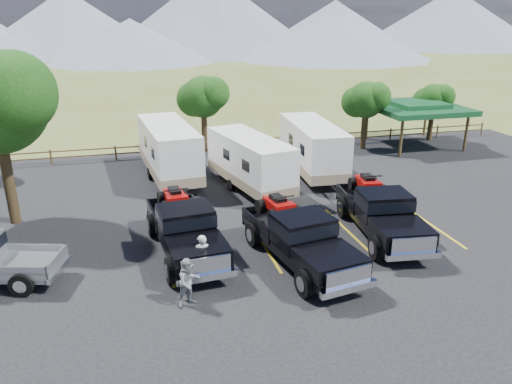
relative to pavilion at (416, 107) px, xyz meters
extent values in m
plane|color=#525C27|center=(-13.00, -17.00, -2.79)|extent=(320.00, 320.00, 0.00)
cube|color=black|center=(-13.00, -14.00, -2.77)|extent=(44.00, 34.00, 0.04)
cube|color=gold|center=(-19.00, -13.00, -2.74)|extent=(0.12, 5.50, 0.01)
cube|color=gold|center=(-15.00, -13.00, -2.74)|extent=(0.12, 5.50, 0.01)
cube|color=gold|center=(-11.00, -13.00, -2.74)|extent=(0.12, 5.50, 0.01)
cube|color=gold|center=(-7.00, -13.00, -2.74)|extent=(0.12, 5.50, 0.01)
cylinder|color=#312413|center=(-25.50, -8.00, -0.55)|extent=(0.48, 0.48, 4.48)
sphere|color=#133F0F|center=(-24.54, -8.80, 3.29)|extent=(3.52, 3.52, 3.52)
cylinder|color=#312413|center=(-4.00, 0.00, -1.39)|extent=(0.39, 0.39, 2.80)
sphere|color=#133F0F|center=(-4.00, 0.00, 0.71)|extent=(2.52, 2.52, 2.52)
sphere|color=#133F0F|center=(-3.46, -0.45, 0.98)|extent=(1.98, 1.98, 1.98)
sphere|color=#133F0F|center=(-4.50, 0.40, 0.53)|extent=(2.16, 2.16, 2.16)
cylinder|color=#312413|center=(2.00, 1.00, -1.53)|extent=(0.38, 0.38, 2.52)
sphere|color=#133F0F|center=(2.00, 1.00, 0.36)|extent=(2.24, 2.24, 2.24)
sphere|color=#133F0F|center=(2.48, 0.60, 0.60)|extent=(1.76, 1.76, 1.76)
sphere|color=#133F0F|center=(1.55, 1.35, 0.20)|extent=(1.92, 1.92, 1.92)
cylinder|color=#312413|center=(-15.00, 2.00, -1.25)|extent=(0.41, 0.41, 3.08)
sphere|color=#133F0F|center=(-15.00, 2.00, 1.06)|extent=(2.80, 2.80, 2.80)
sphere|color=#133F0F|center=(-14.40, 1.50, 1.36)|extent=(2.20, 2.20, 2.20)
sphere|color=#133F0F|center=(-15.56, 2.44, 0.86)|extent=(2.40, 2.40, 2.40)
cylinder|color=brown|center=(-25.00, 1.50, -2.29)|extent=(0.12, 0.12, 1.00)
cylinder|color=brown|center=(-21.00, 1.50, -2.29)|extent=(0.12, 0.12, 1.00)
cylinder|color=brown|center=(-17.00, 1.50, -2.29)|extent=(0.12, 0.12, 1.00)
cylinder|color=brown|center=(-13.00, 1.50, -2.29)|extent=(0.12, 0.12, 1.00)
cylinder|color=brown|center=(-9.00, 1.50, -2.29)|extent=(0.12, 0.12, 1.00)
cylinder|color=brown|center=(-5.00, 1.50, -2.29)|extent=(0.12, 0.12, 1.00)
cylinder|color=brown|center=(-1.00, 1.50, -2.29)|extent=(0.12, 0.12, 1.00)
cylinder|color=brown|center=(3.00, 1.50, -2.29)|extent=(0.12, 0.12, 1.00)
cylinder|color=brown|center=(7.00, 1.50, -2.29)|extent=(0.12, 0.12, 1.00)
cube|color=brown|center=(-11.00, 1.50, -2.34)|extent=(36.00, 0.06, 0.08)
cube|color=brown|center=(-11.00, 1.50, -1.94)|extent=(36.00, 0.06, 0.08)
cylinder|color=brown|center=(-2.50, -2.50, -1.49)|extent=(0.20, 0.20, 2.60)
cylinder|color=brown|center=(-2.50, 2.50, -1.49)|extent=(0.20, 0.20, 2.60)
cylinder|color=brown|center=(2.50, -2.50, -1.49)|extent=(0.20, 0.20, 2.60)
cylinder|color=brown|center=(2.50, 2.50, -1.49)|extent=(0.20, 0.20, 2.60)
cube|color=#164F29|center=(0.00, 0.00, -0.04)|extent=(6.20, 6.20, 0.35)
cube|color=#164F29|center=(0.00, 0.00, 0.26)|extent=(3.50, 3.50, 0.35)
cone|color=slate|center=(-31.00, 95.00, 4.21)|extent=(44.00, 44.00, 14.00)
cone|color=slate|center=(1.00, 91.00, 6.21)|extent=(52.00, 52.00, 18.00)
cone|color=slate|center=(35.00, 97.00, 3.21)|extent=(40.00, 40.00, 12.00)
cone|color=slate|center=(67.00, 93.00, 4.71)|extent=(50.00, 50.00, 15.00)
cone|color=slate|center=(-18.00, 70.00, 1.21)|extent=(32.00, 32.00, 8.00)
cone|color=slate|center=(22.00, 67.00, 1.71)|extent=(40.00, 40.00, 9.00)
cube|color=black|center=(-18.22, -13.13, -2.06)|extent=(2.58, 6.39, 0.39)
cube|color=black|center=(-18.02, -15.22, -1.65)|extent=(2.27, 2.16, 0.55)
cube|color=black|center=(-18.20, -13.26, -1.27)|extent=(2.21, 1.89, 1.09)
cube|color=black|center=(-18.20, -13.26, -1.11)|extent=(2.26, 1.96, 0.49)
cube|color=black|center=(-18.40, -11.17, -1.76)|extent=(2.33, 2.81, 0.60)
cube|color=silver|center=(-17.92, -16.33, -1.71)|extent=(1.75, 0.25, 0.60)
cube|color=silver|center=(-17.91, -16.40, -2.12)|extent=(2.15, 0.40, 0.24)
cube|color=silver|center=(-18.52, -9.87, -2.12)|extent=(2.15, 0.37, 0.24)
cylinder|color=black|center=(-19.04, -15.38, -2.26)|extent=(0.42, 1.01, 0.98)
cylinder|color=black|center=(-16.99, -15.19, -2.26)|extent=(0.42, 1.01, 0.98)
cylinder|color=black|center=(-19.44, -11.07, -2.26)|extent=(0.42, 1.01, 0.98)
cylinder|color=black|center=(-17.39, -10.88, -2.26)|extent=(0.42, 1.01, 0.98)
cube|color=#8B0907|center=(-18.40, -11.17, -1.02)|extent=(0.89, 1.49, 0.38)
cube|color=black|center=(-18.40, -11.17, -0.75)|extent=(0.51, 0.86, 0.20)
cube|color=#8B0907|center=(-18.34, -11.77, -0.91)|extent=(0.91, 0.46, 0.24)
cylinder|color=black|center=(-18.35, -11.66, -0.53)|extent=(0.99, 0.16, 0.07)
cylinder|color=black|center=(-18.83, -11.82, -1.24)|extent=(0.34, 0.64, 0.61)
cylinder|color=black|center=(-17.85, -11.73, -1.24)|extent=(0.34, 0.64, 0.61)
cylinder|color=black|center=(-18.95, -10.62, -1.24)|extent=(0.34, 0.64, 0.61)
cylinder|color=black|center=(-17.97, -10.53, -1.24)|extent=(0.34, 0.64, 0.61)
cube|color=black|center=(-14.06, -15.12, -2.06)|extent=(3.03, 6.48, 0.39)
cube|color=black|center=(-13.71, -17.19, -1.65)|extent=(2.40, 2.29, 0.55)
cube|color=black|center=(-14.04, -15.25, -1.27)|extent=(2.31, 2.03, 1.09)
cube|color=black|center=(-14.04, -15.25, -1.11)|extent=(2.37, 2.10, 0.49)
cube|color=black|center=(-14.39, -13.18, -1.76)|extent=(2.51, 2.94, 0.60)
cube|color=silver|center=(-13.52, -18.29, -1.71)|extent=(1.74, 0.38, 0.60)
cube|color=silver|center=(-13.51, -18.35, -2.12)|extent=(2.15, 0.55, 0.24)
cube|color=silver|center=(-14.61, -11.89, -2.12)|extent=(2.14, 0.53, 0.24)
cylinder|color=black|center=(-14.71, -17.43, -2.26)|extent=(0.49, 1.03, 0.98)
cylinder|color=black|center=(-12.68, -17.08, -2.26)|extent=(0.49, 1.03, 0.98)
cylinder|color=black|center=(-15.44, -13.16, -2.26)|extent=(0.49, 1.03, 0.98)
cylinder|color=black|center=(-13.41, -12.81, -2.26)|extent=(0.49, 1.03, 0.98)
cube|color=#8B0907|center=(-14.39, -13.18, -1.02)|extent=(0.99, 1.53, 0.38)
cube|color=black|center=(-14.39, -13.18, -0.75)|extent=(0.57, 0.88, 0.20)
cube|color=#8B0907|center=(-14.29, -13.77, -0.91)|extent=(0.93, 0.52, 0.24)
cylinder|color=black|center=(-14.31, -13.67, -0.53)|extent=(0.98, 0.23, 0.07)
cylinder|color=black|center=(-14.78, -13.86, -1.24)|extent=(0.38, 0.65, 0.61)
cylinder|color=black|center=(-13.81, -13.69, -1.24)|extent=(0.38, 0.65, 0.61)
cylinder|color=black|center=(-14.98, -12.67, -1.24)|extent=(0.38, 0.65, 0.61)
cylinder|color=black|center=(-14.01, -12.50, -1.24)|extent=(0.38, 0.65, 0.61)
cube|color=black|center=(-9.80, -13.55, -2.06)|extent=(2.74, 6.42, 0.39)
cube|color=black|center=(-10.05, -15.63, -1.65)|extent=(2.32, 2.20, 0.55)
cube|color=black|center=(-9.81, -13.68, -1.27)|extent=(2.24, 1.94, 1.09)
cube|color=black|center=(-9.81, -13.68, -1.11)|extent=(2.29, 2.01, 0.49)
cube|color=black|center=(-9.56, -11.60, -1.76)|extent=(2.40, 2.85, 0.60)
cube|color=silver|center=(-10.18, -16.74, -1.71)|extent=(1.75, 0.29, 0.60)
cube|color=silver|center=(-10.19, -16.81, -2.12)|extent=(2.15, 0.45, 0.24)
cube|color=silver|center=(-9.41, -10.29, -2.12)|extent=(2.15, 0.43, 0.24)
cylinder|color=black|center=(-11.08, -15.58, -2.26)|extent=(0.44, 1.02, 0.98)
cylinder|color=black|center=(-9.04, -15.82, -2.26)|extent=(0.44, 1.02, 0.98)
cylinder|color=black|center=(-10.56, -11.28, -2.26)|extent=(0.44, 1.02, 0.98)
cylinder|color=black|center=(-8.52, -11.52, -2.26)|extent=(0.44, 1.02, 0.98)
cube|color=#8B0907|center=(-9.56, -11.60, -1.02)|extent=(0.93, 1.50, 0.38)
cube|color=black|center=(-9.56, -11.60, -0.75)|extent=(0.53, 0.87, 0.20)
cube|color=#8B0907|center=(-9.64, -12.19, -0.91)|extent=(0.91, 0.48, 0.24)
cylinder|color=black|center=(-9.62, -12.09, -0.53)|extent=(0.98, 0.18, 0.07)
cylinder|color=black|center=(-10.12, -12.14, -1.24)|extent=(0.35, 0.64, 0.61)
cylinder|color=black|center=(-9.15, -12.25, -1.24)|extent=(0.35, 0.64, 0.61)
cylinder|color=black|center=(-9.98, -10.94, -1.24)|extent=(0.35, 0.64, 0.61)
cylinder|color=black|center=(-9.00, -11.06, -1.24)|extent=(0.35, 0.64, 0.61)
cube|color=white|center=(-17.92, -3.36, -0.88)|extent=(3.08, 7.58, 2.66)
cube|color=gray|center=(-17.92, -3.36, -1.91)|extent=(3.11, 7.62, 0.59)
cube|color=black|center=(-18.93, -5.32, -0.61)|extent=(0.11, 0.88, 0.59)
cube|color=black|center=(-16.55, -5.08, -0.61)|extent=(0.11, 0.88, 0.59)
cylinder|color=black|center=(-19.06, -3.18, -2.40)|extent=(0.31, 0.71, 0.69)
cylinder|color=black|center=(-16.85, -2.96, -2.40)|extent=(0.31, 0.71, 0.69)
cube|color=black|center=(-17.47, -7.92, -2.26)|extent=(0.29, 1.77, 0.10)
cube|color=white|center=(-13.86, -6.30, -1.04)|extent=(3.57, 7.04, 2.42)
cube|color=gray|center=(-13.86, -6.30, -1.99)|extent=(3.60, 7.07, 0.54)
cube|color=black|center=(-14.55, -8.18, -0.80)|extent=(0.19, 0.79, 0.54)
cube|color=black|center=(-12.43, -7.71, -0.80)|extent=(0.19, 0.79, 0.54)
cylinder|color=black|center=(-14.91, -6.26, -2.43)|extent=(0.36, 0.66, 0.63)
cylinder|color=black|center=(-12.93, -5.82, -2.43)|extent=(0.36, 0.66, 0.63)
cube|color=black|center=(-12.95, -10.37, -2.30)|extent=(0.46, 1.60, 0.09)
cube|color=white|center=(-9.65, -4.69, -0.95)|extent=(2.72, 7.22, 2.55)
cube|color=gray|center=(-9.65, -4.69, -1.94)|extent=(2.75, 7.26, 0.57)
cube|color=black|center=(-10.91, -6.38, -0.70)|extent=(0.07, 0.85, 0.57)
cube|color=black|center=(-8.62, -6.53, -0.70)|extent=(0.07, 0.85, 0.57)
cylinder|color=black|center=(-10.70, -4.34, -2.42)|extent=(0.28, 0.68, 0.66)
cylinder|color=black|center=(-8.57, -4.47, -2.42)|extent=(0.28, 0.68, 0.66)
cube|color=black|center=(-9.93, -9.07, -2.27)|extent=(0.22, 1.71, 0.09)
cube|color=gray|center=(-24.01, -14.06, -1.90)|extent=(2.67, 2.36, 0.52)
cube|color=silver|center=(-22.92, -14.37, -2.21)|extent=(0.65, 1.82, 0.21)
cylinder|color=black|center=(-23.60, -13.26, -2.32)|extent=(0.89, 0.50, 0.85)
cylinder|color=black|center=(-24.08, -14.96, -2.32)|extent=(0.89, 0.50, 0.85)
imported|color=silver|center=(-17.92, -15.46, -1.85)|extent=(0.67, 0.45, 1.79)
imported|color=gray|center=(-18.60, -16.95, -1.90)|extent=(1.00, 0.90, 1.69)
camera|label=1|loc=(-20.11, -31.43, 6.48)|focal=35.00mm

